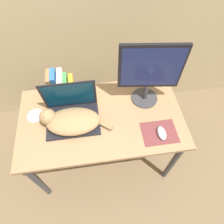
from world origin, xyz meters
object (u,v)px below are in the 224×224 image
object	(u,v)px
external_monitor	(150,72)
cd_disc	(36,115)
cat	(70,121)
computer_mouse	(162,133)
book_row	(61,87)
laptop	(72,113)

from	to	relation	value
external_monitor	cd_disc	bearing A→B (deg)	-176.95
cat	computer_mouse	size ratio (longest dim) A/B	4.51
computer_mouse	cd_disc	distance (m)	0.92
book_row	cd_disc	world-z (taller)	book_row
cd_disc	cat	bearing A→B (deg)	-24.41
cat	cd_disc	xyz separation A→B (m)	(-0.26, 0.12, -0.06)
laptop	cat	bearing A→B (deg)	-105.79
cat	laptop	bearing A→B (deg)	74.21
cat	computer_mouse	world-z (taller)	cat
laptop	computer_mouse	world-z (taller)	laptop
external_monitor	cat	bearing A→B (deg)	-164.33
laptop	cd_disc	distance (m)	0.29
laptop	cat	distance (m)	0.07
laptop	cd_disc	xyz separation A→B (m)	(-0.28, 0.05, -0.05)
laptop	cat	xyz separation A→B (m)	(-0.02, -0.06, 0.00)
book_row	cd_disc	size ratio (longest dim) A/B	2.15
external_monitor	cd_disc	distance (m)	0.88
external_monitor	book_row	world-z (taller)	external_monitor
cd_disc	external_monitor	bearing A→B (deg)	3.05
computer_mouse	book_row	world-z (taller)	book_row
external_monitor	computer_mouse	world-z (taller)	external_monitor
external_monitor	computer_mouse	size ratio (longest dim) A/B	4.58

